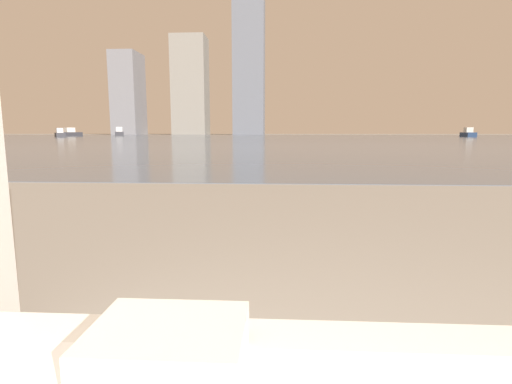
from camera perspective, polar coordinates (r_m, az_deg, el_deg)
The scene contains 8 objects.
towel_stack at distance 0.69m, azimuth -12.38°, elevation -21.12°, with size 0.24×0.19×0.08m.
harbor_water at distance 61.75m, azimuth 3.39°, elevation 7.79°, with size 180.00×110.00×0.01m.
harbor_boat_0 at distance 77.57m, azimuth 28.05°, elevation 7.39°, with size 1.93×4.38×1.59m.
harbor_boat_2 at distance 74.19m, azimuth -26.22°, elevation 7.47°, with size 3.32×4.00×1.47m.
harbor_boat_3 at distance 88.09m, azimuth -18.95°, elevation 8.01°, with size 3.42×5.18×1.84m.
harbor_boat_4 at distance 86.36m, azimuth -25.05°, elevation 7.63°, with size 3.67×4.51×1.65m.
skyline_tower_0 at distance 126.39m, azimuth -17.79°, elevation 13.16°, with size 7.34×10.46×23.55m.
skyline_tower_1 at distance 121.29m, azimuth -9.35°, elevation 14.67°, with size 9.65×8.98×27.78m.
Camera 1 is at (0.04, 0.26, 0.89)m, focal length 28.00 mm.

